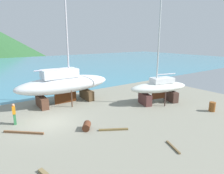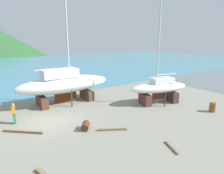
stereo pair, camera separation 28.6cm
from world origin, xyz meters
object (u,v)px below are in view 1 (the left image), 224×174
object	(u,v)px
sailboat_small_center	(64,84)
sailboat_mid_port	(159,88)
worker	(14,114)
barrel_tipped_center	(212,107)
barrel_rust_near	(87,126)

from	to	relation	value
sailboat_small_center	sailboat_mid_port	xyz separation A→B (m)	(8.28, -5.93, -0.45)
sailboat_mid_port	worker	bearing A→B (deg)	3.08
barrel_tipped_center	barrel_rust_near	size ratio (longest dim) A/B	0.99
sailboat_small_center	worker	bearing A→B (deg)	-151.20
sailboat_mid_port	barrel_tipped_center	world-z (taller)	sailboat_mid_port
barrel_tipped_center	barrel_rust_near	world-z (taller)	barrel_tipped_center
sailboat_mid_port	worker	distance (m)	14.20
worker	barrel_rust_near	distance (m)	6.09
barrel_tipped_center	barrel_rust_near	bearing A→B (deg)	163.18
sailboat_small_center	barrel_rust_near	size ratio (longest dim) A/B	16.75
sailboat_small_center	barrel_rust_near	distance (m)	7.54
sailboat_small_center	sailboat_mid_port	bearing A→B (deg)	-34.28
barrel_rust_near	sailboat_mid_port	bearing A→B (deg)	7.56
worker	barrel_rust_near	world-z (taller)	worker
worker	sailboat_mid_port	bearing A→B (deg)	176.16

